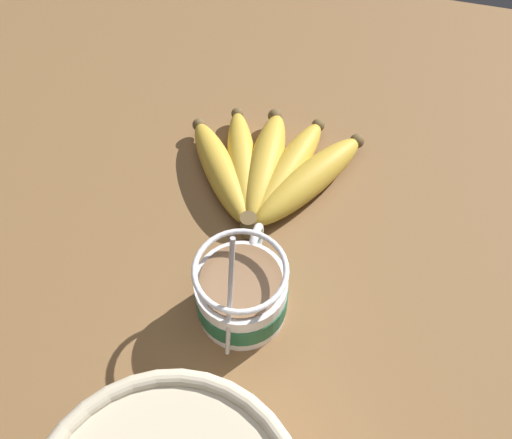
# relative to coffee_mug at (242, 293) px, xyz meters

# --- Properties ---
(table) EXTENTS (1.07, 1.07, 0.03)m
(table) POSITION_rel_coffee_mug_xyz_m (0.10, 0.03, -0.05)
(table) COLOR brown
(table) RESTS_ON ground
(coffee_mug) EXTENTS (0.14, 0.10, 0.18)m
(coffee_mug) POSITION_rel_coffee_mug_xyz_m (0.00, 0.00, 0.00)
(coffee_mug) COLOR silver
(coffee_mug) RESTS_ON table
(banana_bunch) EXTENTS (0.21, 0.24, 0.04)m
(banana_bunch) POSITION_rel_coffee_mug_xyz_m (0.18, 0.02, -0.02)
(banana_bunch) COLOR brown
(banana_bunch) RESTS_ON table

